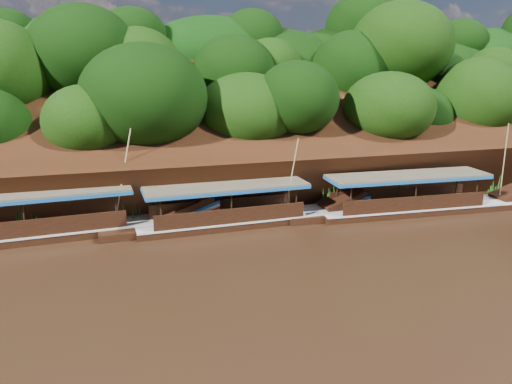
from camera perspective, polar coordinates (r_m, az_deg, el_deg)
The scene contains 6 objects.
ground at distance 24.18m, azimuth 2.97°, elevation -9.19°, with size 160.00×160.00×0.00m, color black.
riverbank at distance 44.87m, azimuth -6.71°, elevation 4.50°, with size 120.00×30.06×19.40m.
boat_0 at distance 35.33m, azimuth 19.14°, elevation -1.18°, with size 16.34×3.22×6.39m.
boat_1 at distance 30.92m, azimuth -0.54°, elevation -2.59°, with size 15.01×2.99×5.84m.
boat_2 at distance 30.85m, azimuth -21.30°, elevation -3.60°, with size 17.58×3.63×6.57m.
reeds at distance 31.91m, azimuth -7.94°, elevation -1.59°, with size 50.22×1.82×2.16m.
Camera 1 is at (-7.45, -20.80, 9.81)m, focal length 35.00 mm.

